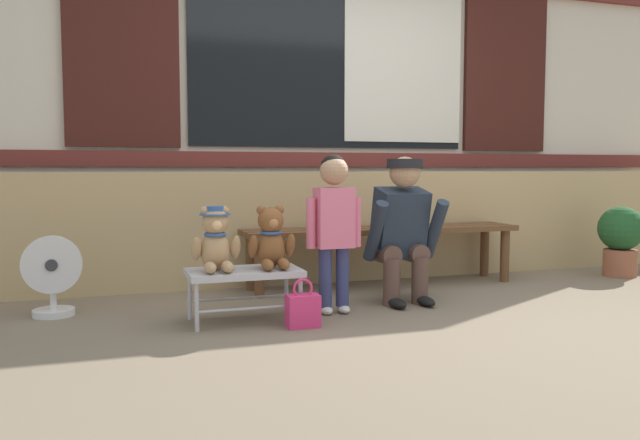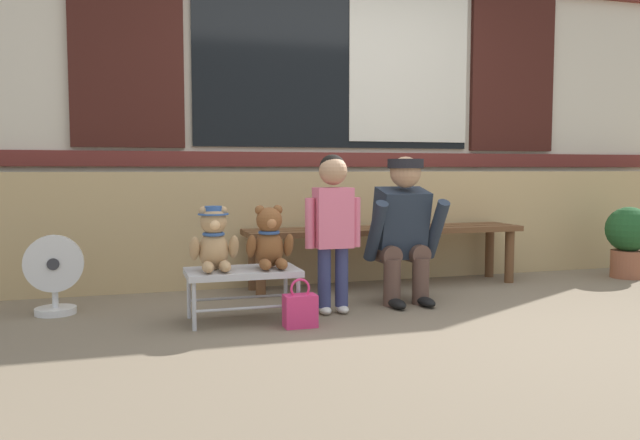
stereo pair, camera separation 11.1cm
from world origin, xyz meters
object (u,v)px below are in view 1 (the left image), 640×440
at_px(handbag_on_ground, 303,310).
at_px(potted_plant, 621,237).
at_px(small_display_bench, 244,275).
at_px(child_standing, 334,216).
at_px(floor_fan, 52,276).
at_px(adult_crouching, 402,229).
at_px(wooden_bench_long, 382,236).
at_px(teddy_bear_with_hat, 216,240).
at_px(teddy_bear_plain, 271,240).

xyz_separation_m(handbag_on_ground, potted_plant, (2.94, 0.79, 0.23)).
distance_m(small_display_bench, child_standing, 0.65).
xyz_separation_m(child_standing, handbag_on_ground, (-0.28, -0.27, -0.50)).
distance_m(small_display_bench, potted_plant, 3.26).
relative_size(child_standing, floor_fan, 2.00).
xyz_separation_m(child_standing, adult_crouching, (0.53, 0.17, -0.11)).
bearing_deg(adult_crouching, child_standing, -162.59).
bearing_deg(wooden_bench_long, handbag_on_ground, -132.54).
bearing_deg(handbag_on_ground, child_standing, 44.32).
bearing_deg(small_display_bench, teddy_bear_with_hat, 179.23).
bearing_deg(potted_plant, adult_crouching, -170.65).
distance_m(child_standing, adult_crouching, 0.57).
distance_m(small_display_bench, handbag_on_ground, 0.40).
relative_size(teddy_bear_with_hat, potted_plant, 0.64).
height_order(child_standing, floor_fan, child_standing).
xyz_separation_m(adult_crouching, potted_plant, (2.13, 0.35, -0.16)).
bearing_deg(child_standing, small_display_bench, -176.28).
bearing_deg(child_standing, handbag_on_ground, -135.68).
xyz_separation_m(small_display_bench, child_standing, (0.56, 0.04, 0.33)).
relative_size(teddy_bear_with_hat, floor_fan, 0.76).
bearing_deg(adult_crouching, floor_fan, 172.57).
relative_size(wooden_bench_long, child_standing, 2.19).
xyz_separation_m(teddy_bear_with_hat, adult_crouching, (1.25, 0.20, 0.01)).
bearing_deg(floor_fan, handbag_on_ground, -28.41).
relative_size(teddy_bear_plain, child_standing, 0.38).
distance_m(wooden_bench_long, adult_crouching, 0.59).
distance_m(handbag_on_ground, potted_plant, 3.05).
height_order(small_display_bench, adult_crouching, adult_crouching).
relative_size(small_display_bench, adult_crouching, 0.67).
height_order(wooden_bench_long, handbag_on_ground, wooden_bench_long).
bearing_deg(adult_crouching, handbag_on_ground, -151.58).
bearing_deg(child_standing, floor_fan, 164.48).
bearing_deg(small_display_bench, floor_fan, 155.33).
bearing_deg(adult_crouching, potted_plant, 9.35).
xyz_separation_m(small_display_bench, adult_crouching, (1.09, 0.20, 0.21)).
distance_m(child_standing, floor_fan, 1.70).
distance_m(teddy_bear_plain, adult_crouching, 0.95).
height_order(small_display_bench, teddy_bear_plain, teddy_bear_plain).
xyz_separation_m(wooden_bench_long, small_display_bench, (-1.21, -0.77, -0.11)).
relative_size(small_display_bench, teddy_bear_plain, 1.76).
relative_size(child_standing, potted_plant, 1.68).
xyz_separation_m(teddy_bear_with_hat, floor_fan, (-0.89, 0.48, -0.23)).
relative_size(small_display_bench, teddy_bear_with_hat, 1.76).
bearing_deg(floor_fan, small_display_bench, -24.67).
xyz_separation_m(child_standing, potted_plant, (2.66, 0.52, -0.27)).
relative_size(teddy_bear_plain, floor_fan, 0.76).
distance_m(small_display_bench, floor_fan, 1.16).
height_order(small_display_bench, floor_fan, floor_fan).
height_order(wooden_bench_long, teddy_bear_plain, teddy_bear_plain).
xyz_separation_m(wooden_bench_long, child_standing, (-0.65, -0.74, 0.22)).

